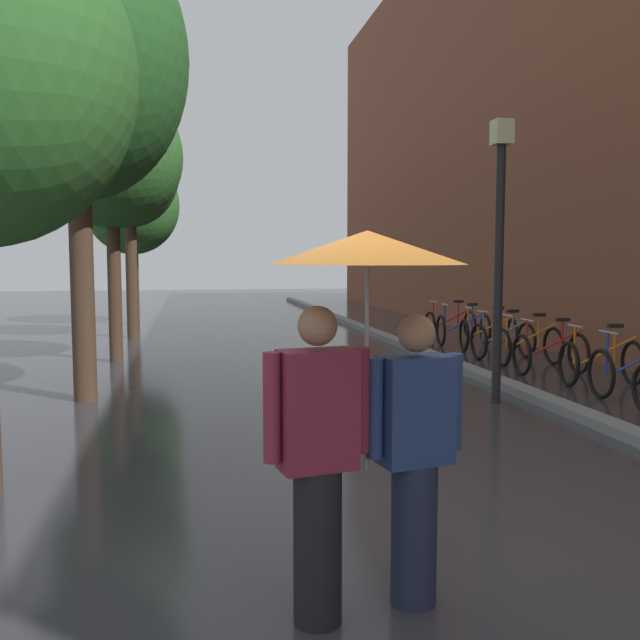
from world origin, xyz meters
TOP-DOWN VIEW (x-y plane):
  - ground_plane at (0.00, 0.00)m, footprint 80.00×80.00m
  - kerb_strip at (3.20, 10.00)m, footprint 0.30×36.00m
  - street_tree_1 at (-2.88, 5.71)m, footprint 2.96×2.96m
  - street_tree_2 at (-2.83, 9.30)m, footprint 2.62×2.62m
  - street_tree_3 at (-2.83, 13.24)m, footprint 2.40×2.40m
  - street_tree_4 at (-3.08, 16.99)m, footprint 2.76×2.76m
  - parked_bicycle_1 at (4.66, 4.45)m, footprint 1.12×0.77m
  - parked_bicycle_2 at (4.71, 5.33)m, footprint 1.15×0.82m
  - parked_bicycle_3 at (4.48, 6.43)m, footprint 1.11×0.74m
  - parked_bicycle_4 at (4.60, 7.42)m, footprint 1.09×0.72m
  - parked_bicycle_5 at (4.54, 8.32)m, footprint 1.11×0.75m
  - parked_bicycle_6 at (4.68, 9.30)m, footprint 1.17×0.85m
  - parked_bicycle_7 at (4.56, 10.33)m, footprint 1.14×0.80m
  - parked_bicycle_8 at (4.68, 11.41)m, footprint 1.09×0.71m
  - couple_under_umbrella at (-0.52, -0.48)m, footprint 1.15×1.06m
  - street_lamp_post at (2.60, 4.50)m, footprint 0.24×0.24m

SIDE VIEW (x-z plane):
  - ground_plane at x=0.00m, z-range 0.00..0.00m
  - kerb_strip at x=3.20m, z-range 0.00..0.12m
  - parked_bicycle_1 at x=4.66m, z-range -0.10..0.86m
  - parked_bicycle_2 at x=4.71m, z-range -0.10..0.86m
  - parked_bicycle_3 at x=4.48m, z-range -0.10..0.86m
  - parked_bicycle_4 at x=4.60m, z-range -0.10..0.86m
  - parked_bicycle_5 at x=4.54m, z-range -0.10..0.86m
  - parked_bicycle_6 at x=4.68m, z-range -0.10..0.86m
  - parked_bicycle_7 at x=4.56m, z-range -0.10..0.86m
  - parked_bicycle_8 at x=4.68m, z-range -0.10..0.86m
  - couple_under_umbrella at x=-0.52m, z-range 0.31..2.40m
  - street_lamp_post at x=2.60m, z-range 0.35..4.11m
  - street_tree_4 at x=-3.08m, z-range 1.02..6.00m
  - street_tree_2 at x=-2.83m, z-range 1.23..6.40m
  - street_tree_3 at x=-2.83m, z-range 1.32..6.80m
  - street_tree_1 at x=-2.88m, z-range 1.33..7.82m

